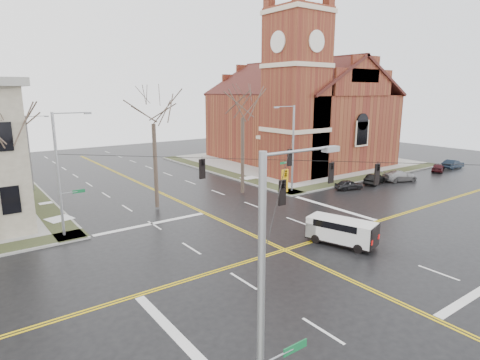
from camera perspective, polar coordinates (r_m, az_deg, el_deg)
ground at (r=27.81m, az=6.38°, el=-9.86°), size 120.00×120.00×0.00m
sidewalks at (r=27.79m, az=6.39°, el=-9.72°), size 80.00×80.00×0.17m
road_markings at (r=27.81m, az=6.38°, el=-9.85°), size 100.00×100.00×0.01m
church at (r=60.80m, az=8.09°, el=10.39°), size 24.28×27.48×27.50m
signal_pole_ne at (r=42.24m, az=7.37°, el=4.79°), size 2.75×0.22×9.00m
signal_pole_nw at (r=31.47m, az=-24.17°, el=1.15°), size 2.75×0.22×9.00m
signal_pole_sw at (r=11.13m, az=3.75°, el=-17.73°), size 2.75×0.22×9.00m
span_wires at (r=26.10m, az=6.71°, el=2.83°), size 23.02×23.02×0.03m
traffic_signals at (r=25.76m, az=7.67°, el=0.98°), size 8.21×8.26×1.30m
streetlight_north_a at (r=47.73m, az=-27.62°, el=3.76°), size 2.30×0.20×8.00m
streetlight_north_b at (r=67.46m, az=-30.31°, el=5.64°), size 2.30×0.20×8.00m
cargo_van at (r=29.17m, az=13.88°, el=-6.83°), size 3.19×5.07×1.81m
parked_car_a at (r=45.50m, az=15.23°, el=-0.65°), size 3.38×2.10×1.07m
parked_car_b at (r=49.00m, az=18.58°, el=0.12°), size 3.80×2.14×1.19m
parked_car_c at (r=51.68m, az=21.78°, el=0.53°), size 4.67×3.08×1.26m
parked_car_d at (r=59.95m, az=26.33°, el=1.63°), size 3.70×2.64×1.17m
parked_car_e at (r=63.36m, az=28.03°, el=2.02°), size 3.82×1.42×1.25m
tree_nw_far at (r=33.11m, az=-30.43°, el=5.42°), size 4.00×4.00×10.27m
tree_nw_near at (r=36.30m, az=-12.24°, el=8.60°), size 4.00×4.00×11.40m
tree_ne at (r=40.85m, az=0.38°, el=9.58°), size 4.00×4.00×11.70m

